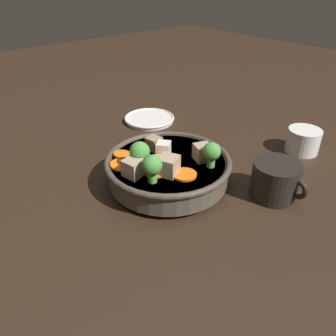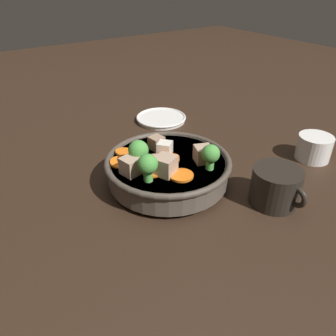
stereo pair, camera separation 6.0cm
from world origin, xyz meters
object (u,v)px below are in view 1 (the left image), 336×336
side_saucer (149,119)px  dark_mug (276,180)px  tea_cup (303,140)px  stirfry_bowl (168,167)px

side_saucer → dark_mug: bearing=-4.8°
tea_cup → side_saucer: bearing=-156.3°
stirfry_bowl → tea_cup: 0.35m
tea_cup → dark_mug: dark_mug is taller
side_saucer → dark_mug: (0.44, -0.04, 0.03)m
side_saucer → dark_mug: size_ratio=1.29×
stirfry_bowl → side_saucer: size_ratio=1.76×
dark_mug → tea_cup: bearing=106.2°
tea_cup → stirfry_bowl: bearing=-107.5°
stirfry_bowl → tea_cup: stirfry_bowl is taller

